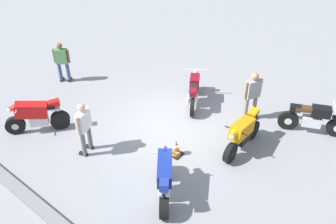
# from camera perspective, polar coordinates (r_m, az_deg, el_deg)

# --- Properties ---
(ground_plane) EXTENTS (40.00, 40.00, 0.00)m
(ground_plane) POSITION_cam_1_polar(r_m,az_deg,el_deg) (11.75, -0.04, -2.26)
(ground_plane) COLOR gray
(curb_edge) EXTENTS (14.00, 0.30, 0.15)m
(curb_edge) POSITION_cam_1_polar(r_m,az_deg,el_deg) (9.58, -18.37, -14.85)
(curb_edge) COLOR gray
(curb_edge) RESTS_ON ground
(motorcycle_maroon_cruiser) EXTENTS (1.21, 1.84, 1.09)m
(motorcycle_maroon_cruiser) POSITION_cam_1_polar(r_m,az_deg,el_deg) (12.59, 4.07, 3.35)
(motorcycle_maroon_cruiser) COLOR black
(motorcycle_maroon_cruiser) RESTS_ON ground
(motorcycle_blue_sportbike) EXTENTS (1.36, 1.65, 1.14)m
(motorcycle_blue_sportbike) POSITION_cam_1_polar(r_m,az_deg,el_deg) (9.22, -0.52, -10.11)
(motorcycle_blue_sportbike) COLOR black
(motorcycle_blue_sportbike) RESTS_ON ground
(motorcycle_orange_sportbike) EXTENTS (0.70, 1.96, 1.14)m
(motorcycle_orange_sportbike) POSITION_cam_1_polar(r_m,az_deg,el_deg) (10.75, 11.55, -3.22)
(motorcycle_orange_sportbike) COLOR black
(motorcycle_orange_sportbike) RESTS_ON ground
(motorcycle_red_sportbike) EXTENTS (1.36, 1.65, 1.14)m
(motorcycle_red_sportbike) POSITION_cam_1_polar(r_m,az_deg,el_deg) (11.95, -19.95, -0.45)
(motorcycle_red_sportbike) COLOR black
(motorcycle_red_sportbike) RESTS_ON ground
(motorcycle_black_cruiser) EXTENTS (1.95, 1.01, 1.09)m
(motorcycle_black_cruiser) POSITION_cam_1_polar(r_m,az_deg,el_deg) (12.07, 21.75, -0.98)
(motorcycle_black_cruiser) COLOR black
(motorcycle_black_cruiser) RESTS_ON ground
(person_in_green_shirt) EXTENTS (0.56, 0.49, 1.59)m
(person_in_green_shirt) POSITION_cam_1_polar(r_m,az_deg,el_deg) (14.27, -16.22, 7.74)
(person_in_green_shirt) COLOR #384772
(person_in_green_shirt) RESTS_ON ground
(person_in_gray_shirt) EXTENTS (0.47, 0.63, 1.71)m
(person_in_gray_shirt) POSITION_cam_1_polar(r_m,az_deg,el_deg) (11.86, 13.05, 2.85)
(person_in_gray_shirt) COLOR gray
(person_in_gray_shirt) RESTS_ON ground
(person_in_white_shirt) EXTENTS (0.43, 0.65, 1.69)m
(person_in_white_shirt) POSITION_cam_1_polar(r_m,az_deg,el_deg) (10.46, -12.98, -2.09)
(person_in_white_shirt) COLOR #59595B
(person_in_white_shirt) RESTS_ON ground
(traffic_cone) EXTENTS (0.36, 0.36, 0.53)m
(traffic_cone) POSITION_cam_1_polar(r_m,az_deg,el_deg) (10.55, 1.27, -5.59)
(traffic_cone) COLOR black
(traffic_cone) RESTS_ON ground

